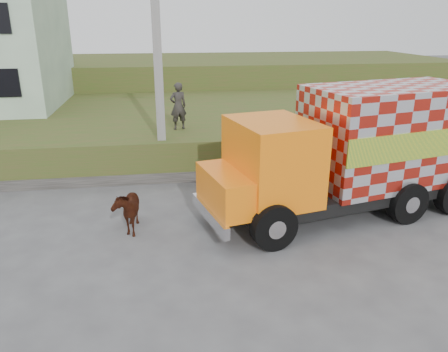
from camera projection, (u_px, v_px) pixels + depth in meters
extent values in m
plane|color=#474749|center=(202.00, 231.00, 12.36)|extent=(120.00, 120.00, 0.00)
cube|color=#37531B|center=(181.00, 126.00, 21.42)|extent=(40.00, 12.00, 1.50)
cube|color=#37531B|center=(172.00, 79.00, 32.34)|extent=(40.00, 12.00, 3.00)
cube|color=#595651|center=(136.00, 178.00, 15.92)|extent=(16.00, 0.50, 0.40)
cube|color=gray|center=(158.00, 70.00, 15.16)|extent=(0.30, 0.30, 8.00)
cube|color=black|center=(349.00, 189.00, 13.40)|extent=(7.97, 4.09, 0.39)
cube|color=orange|center=(272.00, 160.00, 12.07)|extent=(2.54, 2.96, 2.24)
cube|color=orange|center=(229.00, 189.00, 11.86)|extent=(1.61, 2.54, 1.01)
cube|color=silver|center=(390.00, 134.00, 13.32)|extent=(5.62, 3.76, 2.91)
cube|color=yellow|center=(425.00, 145.00, 12.12)|extent=(5.03, 1.18, 0.78)
cube|color=yellow|center=(362.00, 124.00, 14.52)|extent=(5.03, 1.18, 0.78)
cube|color=silver|center=(210.00, 215.00, 11.89)|extent=(0.73, 2.55, 0.34)
cylinder|color=black|center=(274.00, 227.00, 11.20)|extent=(1.29, 0.65, 1.23)
cylinder|color=black|center=(235.00, 192.00, 13.46)|extent=(1.29, 0.65, 1.23)
cylinder|color=black|center=(408.00, 203.00, 12.69)|extent=(1.29, 0.65, 1.23)
cylinder|color=black|center=(353.00, 175.00, 14.96)|extent=(1.29, 0.65, 1.23)
cylinder|color=black|center=(394.00, 169.00, 15.57)|extent=(1.29, 0.65, 1.23)
imported|color=#33130C|center=(127.00, 209.00, 12.23)|extent=(0.70, 1.52, 1.28)
imported|color=#2E2B29|center=(178.00, 106.00, 17.21)|extent=(0.77, 0.61, 1.86)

